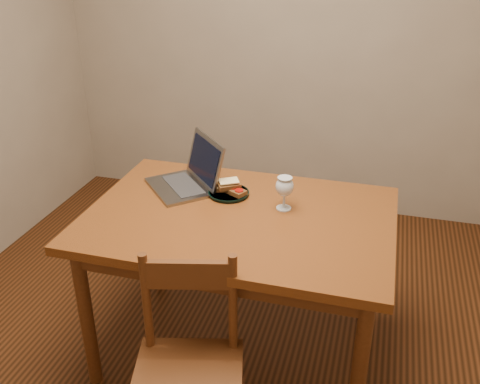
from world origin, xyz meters
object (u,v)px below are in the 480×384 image
(chair, at_px, (188,362))
(table, at_px, (239,232))
(plate, at_px, (229,193))
(laptop, at_px, (191,174))
(milk_glass, at_px, (284,193))

(chair, bearing_deg, table, 73.43)
(table, bearing_deg, plate, 120.03)
(laptop, bearing_deg, plate, 35.05)
(chair, relative_size, plate, 2.50)
(chair, bearing_deg, laptop, 94.41)
(milk_glass, bearing_deg, table, -148.92)
(table, relative_size, chair, 2.78)
(milk_glass, height_order, laptop, laptop)
(plate, distance_m, milk_glass, 0.28)
(milk_glass, distance_m, laptop, 0.48)
(table, bearing_deg, laptop, 144.65)
(plate, bearing_deg, table, -59.97)
(plate, height_order, laptop, laptop)
(plate, bearing_deg, chair, -84.48)
(table, distance_m, plate, 0.21)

